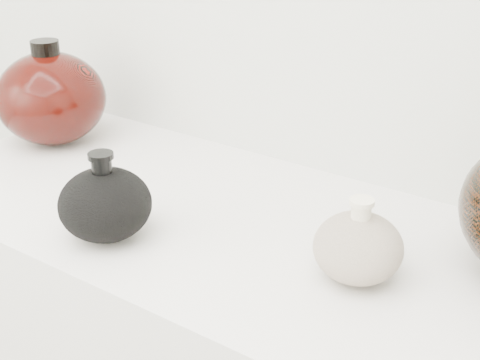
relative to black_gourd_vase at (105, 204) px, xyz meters
The scene contains 3 objects.
black_gourd_vase is the anchor object (origin of this frame).
cream_gourd_vase 0.37m from the black_gourd_vase, 17.48° to the left, with size 0.13×0.13×0.12m.
left_round_pot 0.42m from the black_gourd_vase, 149.32° to the left, with size 0.25×0.25×0.20m.
Camera 1 is at (0.52, 0.21, 1.40)m, focal length 50.00 mm.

